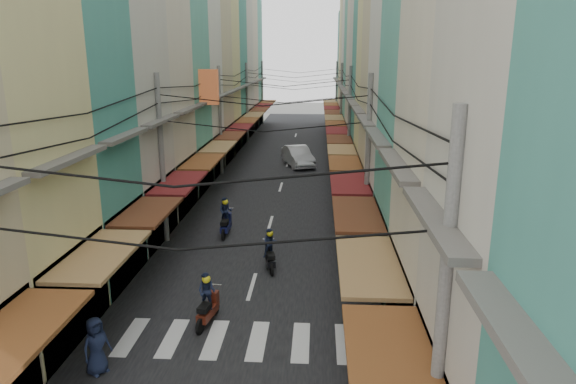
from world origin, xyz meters
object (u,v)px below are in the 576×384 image
at_px(traffic_sign, 397,260).
at_px(market_umbrella, 440,259).
at_px(white_car, 298,166).
at_px(bicycle, 418,246).

bearing_deg(traffic_sign, market_umbrella, 1.62).
relative_size(white_car, market_umbrella, 2.22).
relative_size(market_umbrella, traffic_sign, 0.85).
bearing_deg(white_car, market_umbrella, -94.60).
distance_m(white_car, traffic_sign, 26.00).
height_order(bicycle, market_umbrella, market_umbrella).
distance_m(bicycle, traffic_sign, 7.89).
xyz_separation_m(bicycle, market_umbrella, (-0.76, -7.20, 2.28)).
bearing_deg(market_umbrella, traffic_sign, -178.38).
distance_m(white_car, bicycle, 19.44).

